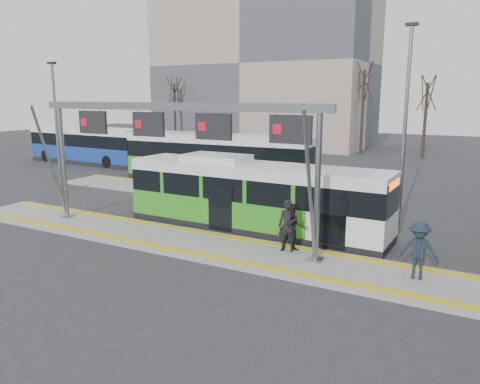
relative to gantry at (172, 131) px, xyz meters
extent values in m
plane|color=#2D2D30|center=(0.35, -0.25, -4.30)|extent=(120.00, 120.00, 0.00)
cube|color=gray|center=(0.35, -0.25, -4.22)|extent=(22.00, 3.00, 0.15)
cube|color=gray|center=(-3.65, 7.75, -4.22)|extent=(20.00, 3.00, 0.15)
cube|color=yellow|center=(0.35, 0.90, -4.14)|extent=(22.00, 0.35, 0.02)
cube|color=yellow|center=(0.35, -1.40, -4.14)|extent=(22.00, 0.35, 0.02)
cube|color=yellow|center=(-3.65, 8.90, -4.14)|extent=(20.00, 0.35, 0.02)
cylinder|color=slate|center=(-6.15, 0.05, -1.62)|extent=(0.20, 0.20, 5.05)
cube|color=slate|center=(-6.15, 0.05, -4.12)|extent=(0.50, 0.50, 0.06)
cylinder|color=slate|center=(-6.15, -0.65, -1.62)|extent=(0.12, 1.46, 4.90)
cylinder|color=slate|center=(5.85, 0.05, -1.62)|extent=(0.20, 0.20, 5.05)
cube|color=slate|center=(5.85, 0.05, -4.12)|extent=(0.50, 0.50, 0.06)
cylinder|color=slate|center=(5.85, -0.65, -1.62)|extent=(0.12, 1.46, 4.90)
cube|color=slate|center=(-0.15, 0.05, 0.90)|extent=(13.00, 0.25, 0.30)
cube|color=black|center=(-4.15, 0.05, 0.20)|extent=(1.50, 0.12, 0.95)
cube|color=#BA0B1B|center=(-4.60, -0.02, 0.20)|extent=(0.32, 0.02, 0.32)
cube|color=black|center=(-1.15, 0.05, 0.20)|extent=(1.50, 0.12, 0.95)
cube|color=#BA0B1B|center=(-1.60, -0.02, 0.20)|extent=(0.32, 0.02, 0.32)
cube|color=black|center=(1.85, 0.05, 0.20)|extent=(1.50, 0.12, 0.95)
cube|color=#BA0B1B|center=(1.40, -0.02, 0.20)|extent=(0.32, 0.02, 0.32)
cube|color=black|center=(4.85, 0.05, 0.20)|extent=(1.50, 0.12, 0.95)
cube|color=#BA0B1B|center=(4.40, -0.02, 0.20)|extent=(0.32, 0.02, 0.32)
cube|color=#9E9184|center=(-13.65, 35.75, 4.70)|extent=(24.00, 12.00, 18.00)
cube|color=black|center=(2.14, 2.73, -4.14)|extent=(11.32, 2.53, 0.33)
cube|color=#2E911F|center=(2.14, 2.73, -3.43)|extent=(11.32, 2.53, 1.08)
cube|color=black|center=(2.14, 2.73, -2.42)|extent=(11.32, 2.46, 0.94)
cube|color=white|center=(2.14, 2.73, -1.71)|extent=(11.32, 2.53, 0.47)
cube|color=orange|center=(7.77, 2.66, -1.81)|extent=(0.07, 1.68, 0.26)
cube|color=white|center=(0.25, 2.75, -1.33)|extent=(2.84, 1.71, 0.28)
cylinder|color=black|center=(-1.83, 1.72, -3.83)|extent=(0.94, 0.29, 0.94)
cylinder|color=black|center=(-1.81, 3.82, -3.83)|extent=(0.94, 0.29, 0.94)
cylinder|color=black|center=(5.51, 1.64, -3.83)|extent=(0.94, 0.29, 0.94)
cylinder|color=black|center=(5.54, 3.74, -3.83)|extent=(0.94, 0.29, 0.94)
cube|color=black|center=(-5.04, 11.42, -4.11)|extent=(12.77, 3.21, 0.37)
cube|color=#2E911F|center=(-5.04, 11.42, -3.32)|extent=(12.77, 3.21, 1.21)
cube|color=black|center=(-5.04, 11.42, -2.19)|extent=(12.77, 3.13, 1.06)
cube|color=white|center=(-5.04, 11.42, -1.39)|extent=(12.77, 3.21, 0.53)
cylinder|color=black|center=(-9.42, 10.05, -3.77)|extent=(1.07, 0.36, 1.06)
cylinder|color=black|center=(-9.52, 12.44, -3.77)|extent=(1.07, 0.36, 1.06)
cylinder|color=black|center=(-1.19, 10.38, -3.77)|extent=(1.07, 0.36, 1.06)
cylinder|color=black|center=(-1.29, 12.77, -3.77)|extent=(1.07, 0.36, 1.06)
cube|color=black|center=(-19.42, 13.87, -4.12)|extent=(11.62, 2.98, 0.35)
cube|color=#193497|center=(-19.42, 13.87, -3.37)|extent=(11.62, 2.98, 1.15)
cube|color=black|center=(-19.42, 13.87, -2.29)|extent=(11.62, 2.91, 1.00)
cube|color=white|center=(-19.42, 13.87, -1.54)|extent=(11.62, 2.98, 0.50)
cylinder|color=black|center=(-23.50, 12.89, -3.80)|extent=(1.01, 0.34, 1.00)
cylinder|color=black|center=(-23.42, 15.15, -3.80)|extent=(1.01, 0.34, 1.00)
cylinder|color=black|center=(-16.01, 12.61, -3.80)|extent=(1.01, 0.34, 1.00)
cylinder|color=black|center=(-15.92, 14.87, -3.80)|extent=(1.01, 0.34, 1.00)
imported|color=black|center=(4.64, 0.49, -3.22)|extent=(0.77, 0.61, 1.85)
imported|color=black|center=(4.78, 0.59, -3.29)|extent=(1.05, 1.00, 1.72)
imported|color=#1B2531|center=(9.11, -0.01, -3.26)|extent=(1.22, 0.80, 1.78)
cylinder|color=#382B21|center=(-1.10, 31.99, -0.27)|extent=(0.28, 0.28, 8.06)
cylinder|color=#382B21|center=(4.83, 30.98, -0.92)|extent=(0.28, 0.28, 6.77)
cylinder|color=#382B21|center=(-21.12, 28.33, -0.82)|extent=(0.28, 0.28, 6.95)
cylinder|color=slate|center=(-11.36, 4.14, -0.60)|extent=(0.16, 0.16, 7.39)
cube|color=black|center=(-11.36, 4.14, 3.09)|extent=(0.50, 0.25, 0.12)
cylinder|color=slate|center=(7.41, 6.11, -0.11)|extent=(0.16, 0.16, 8.39)
cube|color=black|center=(7.41, 6.11, 4.09)|extent=(0.50, 0.25, 0.12)
camera|label=1|loc=(10.92, -14.30, 1.28)|focal=35.00mm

